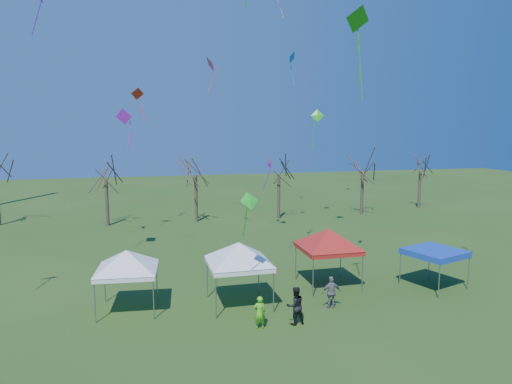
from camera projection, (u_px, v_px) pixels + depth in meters
ground at (304, 317)px, 22.35m from camera, size 140.00×140.00×0.00m
tree_1 at (105, 165)px, 42.60m from camera, size 3.42×3.42×7.54m
tree_2 at (195, 158)px, 44.31m from camera, size 3.71×3.71×8.18m
tree_3 at (279, 159)px, 46.06m from camera, size 3.59×3.59×7.91m
tree_4 at (363, 158)px, 48.28m from camera, size 3.58×3.58×7.89m
tree_5 at (421, 159)px, 52.34m from camera, size 3.39×3.39×7.46m
tent_white_west at (126, 254)px, 22.76m from camera, size 4.09×4.09×3.62m
tent_white_mid at (239, 247)px, 23.46m from camera, size 4.39×4.39×3.87m
tent_red at (329, 233)px, 26.36m from camera, size 4.46×4.46×3.93m
tent_blue at (435, 253)px, 26.27m from camera, size 3.57×3.57×2.23m
person_green at (260, 312)px, 20.95m from camera, size 0.57×0.39×1.54m
person_grey at (331, 292)px, 23.29m from camera, size 1.01×0.47×1.69m
person_dark at (295, 306)px, 21.40m from camera, size 0.96×0.79×1.82m
kite_13 at (137, 94)px, 39.57m from camera, size 1.30×1.01×2.94m
kite_18 at (292, 58)px, 29.31m from camera, size 0.83×0.91×2.22m
kite_22 at (269, 165)px, 40.87m from camera, size 0.97×0.97×2.66m
kite_17 at (317, 116)px, 31.61m from camera, size 0.98×0.61×2.86m
kite_11 at (211, 64)px, 35.35m from camera, size 0.84×1.38×2.92m
kite_1 at (249, 201)px, 20.17m from camera, size 1.00×0.76×2.01m
kite_5 at (357, 20)px, 19.77m from camera, size 1.37×0.97×4.03m
kite_2 at (124, 117)px, 37.27m from camera, size 1.49×0.97×3.51m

